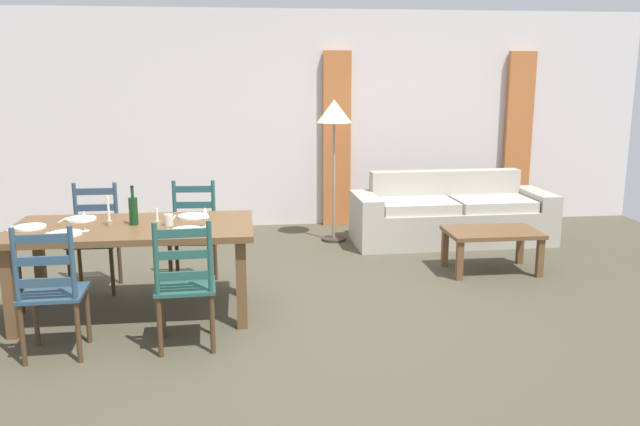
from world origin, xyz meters
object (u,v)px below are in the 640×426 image
object	(u,v)px
wine_bottle	(133,210)
couch	(450,216)
dining_chair_near_right	(185,285)
coffee_cup_primary	(169,220)
dining_table	(133,236)
dining_chair_far_right	(193,234)
wine_glass_near_left	(84,217)
coffee_table	(492,237)
dining_chair_far_left	(95,238)
wine_glass_near_right	(205,213)
standing_lamp	(334,120)
dining_chair_near_left	(51,292)

from	to	relation	value
wine_bottle	couch	world-z (taller)	wine_bottle
dining_chair_near_right	coffee_cup_primary	xyz separation A→B (m)	(-0.17, 0.69, 0.32)
dining_table	wine_bottle	xyz separation A→B (m)	(0.01, 0.03, 0.20)
dining_chair_far_right	coffee_cup_primary	size ratio (longest dim) A/B	10.67
dining_table	wine_glass_near_left	bearing A→B (deg)	-155.39
couch	coffee_table	bearing A→B (deg)	-88.55
dining_chair_far_left	wine_glass_near_left	xyz separation A→B (m)	(0.13, -0.89, 0.38)
dining_chair_near_right	couch	xyz separation A→B (m)	(2.82, 2.74, -0.19)
wine_glass_near_right	standing_lamp	world-z (taller)	standing_lamp
coffee_table	wine_glass_near_right	bearing A→B (deg)	-161.18
wine_glass_near_right	coffee_cup_primary	distance (m)	0.32
dining_table	coffee_table	distance (m)	3.42
wine_bottle	coffee_cup_primary	bearing A→B (deg)	-11.89
dining_chair_near_right	wine_glass_near_right	size ratio (longest dim) A/B	5.96
wine_bottle	coffee_table	bearing A→B (deg)	13.22
dining_chair_far_left	coffee_cup_primary	distance (m)	1.12
dining_chair_near_right	dining_chair_far_right	bearing A→B (deg)	91.68
dining_chair_far_right	coffee_table	xyz separation A→B (m)	(2.89, 0.05, -0.12)
dining_chair_far_right	coffee_cup_primary	xyz separation A→B (m)	(-0.13, -0.78, 0.32)
wine_bottle	coffee_table	xyz separation A→B (m)	(3.30, 0.77, -0.51)
couch	coffee_table	size ratio (longest dim) A/B	2.55
dining_table	wine_bottle	distance (m)	0.21
couch	dining_table	bearing A→B (deg)	-148.37
dining_chair_far_left	coffee_cup_primary	world-z (taller)	dining_chair_far_left
dining_table	coffee_cup_primary	bearing A→B (deg)	-6.13
dining_chair_near_left	coffee_table	xyz separation A→B (m)	(3.74, 1.57, -0.12)
dining_chair_far_left	wine_bottle	size ratio (longest dim) A/B	3.04
dining_chair_far_right	wine_glass_near_right	world-z (taller)	dining_chair_far_right
dining_chair_near_right	wine_bottle	xyz separation A→B (m)	(-0.45, 0.75, 0.39)
dining_chair_near_left	wine_bottle	world-z (taller)	wine_bottle
dining_table	dining_chair_far_left	bearing A→B (deg)	122.15
dining_chair_near_right	wine_glass_near_left	bearing A→B (deg)	143.99
dining_chair_far_left	dining_chair_far_right	bearing A→B (deg)	1.21
dining_chair_near_left	coffee_cup_primary	bearing A→B (deg)	45.35
wine_glass_near_right	wine_bottle	bearing A→B (deg)	164.89
wine_bottle	standing_lamp	world-z (taller)	standing_lamp
dining_table	dining_chair_near_right	world-z (taller)	dining_chair_near_right
wine_glass_near_right	coffee_table	size ratio (longest dim) A/B	0.18
dining_chair_far_right	wine_glass_near_left	distance (m)	1.23
wine_bottle	dining_chair_near_right	bearing A→B (deg)	-59.16
dining_chair_far_right	couch	bearing A→B (deg)	23.83
dining_chair_near_right	wine_glass_near_left	xyz separation A→B (m)	(-0.79, 0.57, 0.38)
couch	standing_lamp	world-z (taller)	standing_lamp
wine_glass_near_left	wine_glass_near_right	world-z (taller)	same
coffee_cup_primary	dining_chair_far_left	bearing A→B (deg)	134.36
dining_chair_near_right	coffee_cup_primary	size ratio (longest dim) A/B	10.67
dining_table	dining_chair_near_right	size ratio (longest dim) A/B	1.98
coffee_cup_primary	coffee_table	size ratio (longest dim) A/B	0.10
dining_chair_far_right	dining_chair_near_right	bearing A→B (deg)	-88.32
wine_glass_near_left	standing_lamp	bearing A→B (deg)	46.20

